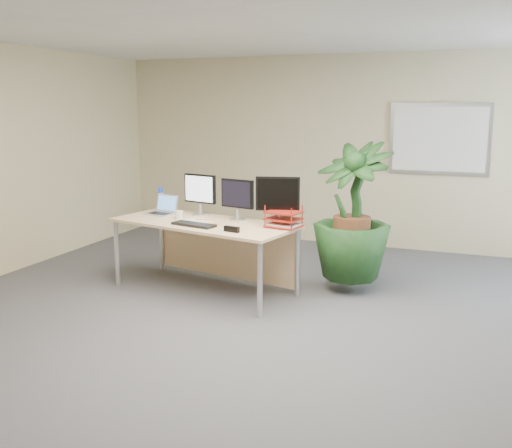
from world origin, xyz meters
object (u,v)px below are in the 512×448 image
at_px(desk, 210,235).
at_px(laptop, 163,209).
at_px(monitor_left, 200,192).
at_px(monitor_right, 237,197).
at_px(floor_plant, 352,223).

relative_size(desk, laptop, 6.05).
relative_size(monitor_left, monitor_right, 1.04).
relative_size(floor_plant, monitor_right, 3.38).
distance_m(monitor_left, laptop, 0.49).
relative_size(desk, monitor_right, 4.78).
bearing_deg(desk, monitor_left, 135.49).
bearing_deg(floor_plant, monitor_right, -163.37).
bearing_deg(desk, floor_plant, 17.40).
relative_size(floor_plant, monitor_left, 3.24).
xyz_separation_m(monitor_left, laptop, (-0.43, -0.09, -0.21)).
relative_size(monitor_right, laptop, 1.26).
bearing_deg(laptop, floor_plant, 8.72).
height_order(floor_plant, monitor_left, floor_plant).
relative_size(desk, floor_plant, 1.42).
height_order(desk, laptop, laptop).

